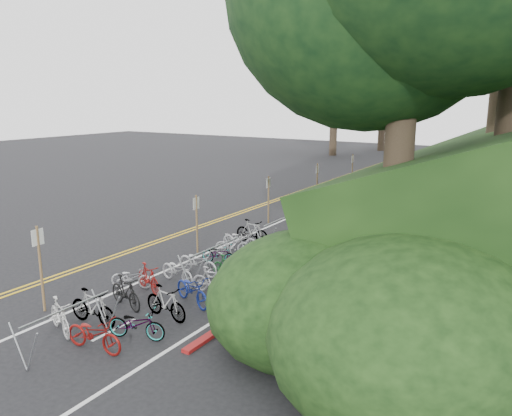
{
  "coord_description": "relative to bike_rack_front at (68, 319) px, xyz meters",
  "views": [
    {
      "loc": [
        13.44,
        -11.04,
        6.48
      ],
      "look_at": [
        1.2,
        8.78,
        1.3
      ],
      "focal_mm": 35.0,
      "sensor_mm": 36.0,
      "label": 1
    }
  ],
  "objects": [
    {
      "name": "bike_front",
      "position": [
        -1.78,
        3.97,
        -0.45
      ],
      "size": [
        1.07,
        1.55,
        0.77
      ],
      "primitive_type": "imported",
      "rotation": [
        0.0,
        0.0,
        1.99
      ],
      "color": "#9E9EA3",
      "rests_on": "ground"
    },
    {
      "name": "signpost_near",
      "position": [
        -2.68,
        1.16,
        0.71
      ],
      "size": [
        0.08,
        0.4,
        2.72
      ],
      "color": "brown",
      "rests_on": "ground"
    },
    {
      "name": "red_curb",
      "position": [
        2.74,
        15.37,
        -0.79
      ],
      "size": [
        0.25,
        28.0,
        0.1
      ],
      "primitive_type": "cube",
      "color": "maroon",
      "rests_on": "ground"
    },
    {
      "name": "bike_rack_front",
      "position": [
        0.0,
        0.0,
        0.0
      ],
      "size": [
        1.14,
        2.73,
        1.16
      ],
      "color": "#93969D",
      "rests_on": "ground"
    },
    {
      "name": "road_markings",
      "position": [
        -2.33,
        13.47,
        -0.83
      ],
      "size": [
        7.47,
        80.0,
        0.01
      ],
      "color": "gold",
      "rests_on": "ground"
    },
    {
      "name": "bike_valet",
      "position": [
        0.0,
        5.56,
        -0.36
      ],
      "size": [
        3.19,
        12.41,
        1.06
      ],
      "color": "beige",
      "rests_on": "ground"
    },
    {
      "name": "signposts_rest",
      "position": [
        -2.36,
        17.37,
        0.59
      ],
      "size": [
        0.08,
        18.4,
        2.5
      ],
      "color": "brown",
      "rests_on": "ground"
    },
    {
      "name": "ground",
      "position": [
        -2.96,
        3.37,
        -0.84
      ],
      "size": [
        120.0,
        120.0,
        0.0
      ],
      "primitive_type": "plane",
      "color": "black",
      "rests_on": "ground"
    },
    {
      "name": "bike_racks_rest",
      "position": [
        0.04,
        16.37,
        0.02
      ],
      "size": [
        1.14,
        23.0,
        1.17
      ],
      "color": "#93969D",
      "rests_on": "ground"
    }
  ]
}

